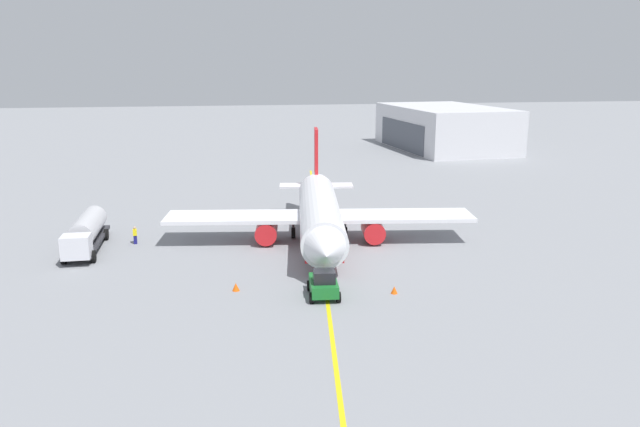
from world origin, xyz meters
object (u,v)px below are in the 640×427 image
at_px(pushback_tug, 324,284).
at_px(safety_cone_nose, 394,290).
at_px(fuel_tanker, 86,232).
at_px(airplane, 320,215).
at_px(safety_cone_wingtip, 236,287).
at_px(refueling_worker, 135,235).

xyz_separation_m(pushback_tug, safety_cone_nose, (0.24, 5.44, -0.72)).
bearing_deg(safety_cone_nose, fuel_tanker, -122.06).
xyz_separation_m(airplane, pushback_tug, (14.46, -2.15, -1.76)).
distance_m(safety_cone_nose, safety_cone_wingtip, 12.19).
relative_size(fuel_tanker, safety_cone_wingtip, 17.90).
height_order(airplane, refueling_worker, airplane).
relative_size(fuel_tanker, safety_cone_nose, 19.45).
bearing_deg(refueling_worker, fuel_tanker, -72.52).
height_order(pushback_tug, safety_cone_wingtip, pushback_tug).
relative_size(refueling_worker, safety_cone_nose, 2.94).
xyz_separation_m(airplane, safety_cone_nose, (14.70, 3.28, -2.48)).
bearing_deg(safety_cone_wingtip, refueling_worker, -147.82).
relative_size(pushback_tug, refueling_worker, 2.19).
relative_size(pushback_tug, safety_cone_wingtip, 5.94).
bearing_deg(pushback_tug, safety_cone_nose, 87.51).
height_order(safety_cone_nose, safety_cone_wingtip, safety_cone_wingtip).
xyz_separation_m(airplane, refueling_worker, (-2.48, -17.79, -1.95)).
distance_m(fuel_tanker, safety_cone_nose, 29.89).
xyz_separation_m(safety_cone_nose, safety_cone_wingtip, (-2.61, -11.91, 0.03)).
bearing_deg(fuel_tanker, pushback_tug, 51.84).
xyz_separation_m(fuel_tanker, pushback_tug, (15.61, 19.87, -0.73)).
bearing_deg(refueling_worker, airplane, 82.07).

